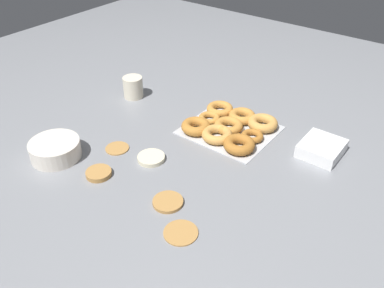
{
  "coord_description": "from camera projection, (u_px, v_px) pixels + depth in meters",
  "views": [
    {
      "loc": [
        -0.69,
        0.81,
        0.82
      ],
      "look_at": [
        -0.02,
        -0.07,
        0.04
      ],
      "focal_mm": 38.0,
      "sensor_mm": 36.0,
      "label": 1
    }
  ],
  "objects": [
    {
      "name": "ground_plane",
      "position": [
        173.0,
        162.0,
        1.34
      ],
      "size": [
        3.0,
        3.0,
        0.0
      ],
      "primitive_type": "plane",
      "color": "gray"
    },
    {
      "name": "pancake_0",
      "position": [
        168.0,
        202.0,
        1.17
      ],
      "size": [
        0.09,
        0.09,
        0.01
      ],
      "primitive_type": "cylinder",
      "color": "#B27F42",
      "rests_on": "ground_plane"
    },
    {
      "name": "pancake_1",
      "position": [
        181.0,
        232.0,
        1.08
      ],
      "size": [
        0.09,
        0.09,
        0.01
      ],
      "primitive_type": "cylinder",
      "color": "#B27F42",
      "rests_on": "ground_plane"
    },
    {
      "name": "pancake_2",
      "position": [
        151.0,
        158.0,
        1.34
      ],
      "size": [
        0.09,
        0.09,
        0.01
      ],
      "primitive_type": "cylinder",
      "color": "beige",
      "rests_on": "ground_plane"
    },
    {
      "name": "pancake_3",
      "position": [
        99.0,
        173.0,
        1.28
      ],
      "size": [
        0.08,
        0.08,
        0.02
      ],
      "primitive_type": "cylinder",
      "color": "#B27F42",
      "rests_on": "ground_plane"
    },
    {
      "name": "pancake_4",
      "position": [
        117.0,
        148.0,
        1.4
      ],
      "size": [
        0.08,
        0.08,
        0.01
      ],
      "primitive_type": "cylinder",
      "color": "#B27F42",
      "rests_on": "ground_plane"
    },
    {
      "name": "donut_tray",
      "position": [
        230.0,
        127.0,
        1.48
      ],
      "size": [
        0.31,
        0.28,
        0.04
      ],
      "color": "silver",
      "rests_on": "ground_plane"
    },
    {
      "name": "batter_bowl",
      "position": [
        55.0,
        150.0,
        1.34
      ],
      "size": [
        0.17,
        0.17,
        0.06
      ],
      "color": "silver",
      "rests_on": "ground_plane"
    },
    {
      "name": "container_stack",
      "position": [
        322.0,
        148.0,
        1.36
      ],
      "size": [
        0.13,
        0.14,
        0.04
      ],
      "color": "white",
      "rests_on": "ground_plane"
    },
    {
      "name": "paper_cup",
      "position": [
        133.0,
        87.0,
        1.68
      ],
      "size": [
        0.08,
        0.08,
        0.09
      ],
      "color": "beige",
      "rests_on": "ground_plane"
    }
  ]
}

